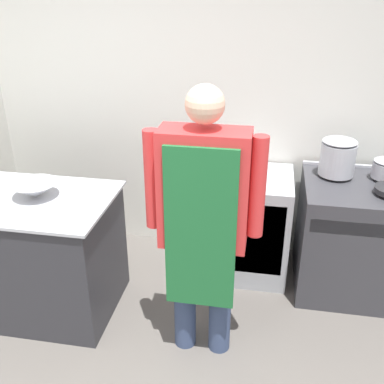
{
  "coord_description": "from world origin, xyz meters",
  "views": [
    {
      "loc": [
        0.57,
        -1.46,
        2.22
      ],
      "look_at": [
        0.11,
        1.13,
        0.95
      ],
      "focal_mm": 42.0,
      "sensor_mm": 36.0,
      "label": 1
    }
  ],
  "objects_px": {
    "person_cook": "(203,214)",
    "stock_pot": "(338,156)",
    "mixing_bowl": "(35,190)",
    "fridge_unit": "(251,224)",
    "stove": "(354,237)"
  },
  "relations": [
    {
      "from": "person_cook",
      "to": "mixing_bowl",
      "type": "height_order",
      "value": "person_cook"
    },
    {
      "from": "person_cook",
      "to": "stock_pot",
      "type": "distance_m",
      "value": 1.3
    },
    {
      "from": "mixing_bowl",
      "to": "stock_pot",
      "type": "bearing_deg",
      "value": 20.1
    },
    {
      "from": "stove",
      "to": "fridge_unit",
      "type": "distance_m",
      "value": 0.79
    },
    {
      "from": "fridge_unit",
      "to": "stock_pot",
      "type": "distance_m",
      "value": 0.85
    },
    {
      "from": "fridge_unit",
      "to": "mixing_bowl",
      "type": "distance_m",
      "value": 1.67
    },
    {
      "from": "stove",
      "to": "person_cook",
      "type": "relative_size",
      "value": 0.51
    },
    {
      "from": "mixing_bowl",
      "to": "person_cook",
      "type": "bearing_deg",
      "value": -11.83
    },
    {
      "from": "mixing_bowl",
      "to": "stock_pot",
      "type": "distance_m",
      "value": 2.16
    },
    {
      "from": "stove",
      "to": "stock_pot",
      "type": "bearing_deg",
      "value": 144.39
    },
    {
      "from": "fridge_unit",
      "to": "mixing_bowl",
      "type": "relative_size",
      "value": 2.7
    },
    {
      "from": "mixing_bowl",
      "to": "stock_pot",
      "type": "xyz_separation_m",
      "value": [
        2.02,
        0.74,
        0.09
      ]
    },
    {
      "from": "fridge_unit",
      "to": "mixing_bowl",
      "type": "bearing_deg",
      "value": -153.98
    },
    {
      "from": "stove",
      "to": "person_cook",
      "type": "distance_m",
      "value": 1.45
    },
    {
      "from": "mixing_bowl",
      "to": "stock_pot",
      "type": "height_order",
      "value": "stock_pot"
    }
  ]
}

